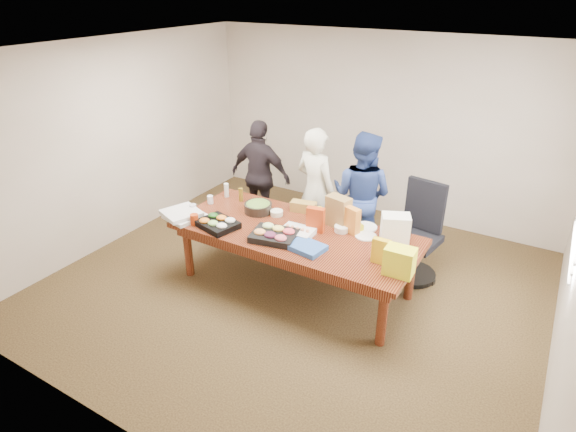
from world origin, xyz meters
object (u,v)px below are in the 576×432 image
Objects in this scene: office_chair at (416,236)px; salad_bowl at (258,208)px; conference_table at (295,259)px; person_right at (361,195)px; person_center at (316,190)px; sheet_cake at (297,232)px.

office_chair is 3.35× the size of salad_bowl.
conference_table is 1.25m from person_right.
conference_table is 1.47m from office_chair.
person_right is 1.34m from salad_bowl.
conference_table is at bearing 118.13° from person_center.
salad_bowl is (-0.97, -0.92, -0.03)m from person_right.
person_center reaches higher than sheet_cake.
office_chair is at bearing 38.11° from conference_table.
office_chair is at bearing 38.90° from sheet_cake.
sheet_cake is 1.06× the size of salad_bowl.
person_center is 4.90× the size of salad_bowl.
office_chair is 1.42m from person_center.
sheet_cake is at bearing 79.17° from person_right.
salad_bowl reaches higher than conference_table.
person_center is 1.00× the size of person_right.
office_chair is 1.93m from salad_bowl.
office_chair is at bearing 21.50° from salad_bowl.
office_chair is at bearing -168.44° from person_center.
conference_table is 8.16× the size of salad_bowl.
person_center is at bearing 17.32° from person_right.
office_chair is 0.88m from person_right.
sheet_cake is (-0.27, -1.17, -0.06)m from person_right.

